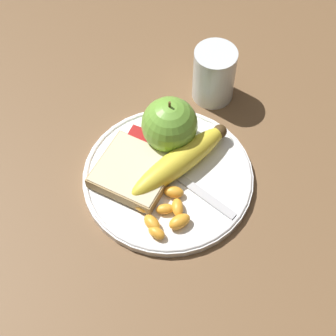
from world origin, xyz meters
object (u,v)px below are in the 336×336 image
Objects in this scene: plate at (168,177)px; fork at (175,174)px; apple at (169,125)px; banana at (181,160)px; bread_slice at (134,172)px; jam_packet at (141,142)px; juice_glass at (214,76)px.

fork is (0.01, 0.00, 0.01)m from plate.
apple is 0.06m from banana.
bread_slice is 0.05m from jam_packet.
apple reaches higher than banana.
bread_slice reaches higher than plate.
fork is at bearing -86.92° from juice_glass.
plate is 1.39× the size of fork.
juice_glass is at bearing 94.11° from banana.
bread_slice is at bearing -76.11° from jam_packet.
jam_packet reaches higher than fork.
fork is at bearing 28.66° from plate.
banana reaches higher than fork.
apple reaches higher than fork.
jam_packet is (-0.07, 0.03, 0.01)m from fork.
jam_packet is (-0.07, 0.01, -0.01)m from banana.
plate is 0.05m from bread_slice.
bread_slice is (-0.02, -0.08, -0.03)m from apple.
apple is (-0.02, -0.12, 0.01)m from juice_glass.
plate is 5.83× the size of jam_packet.
banana is at bearing -10.32° from jam_packet.
banana reaches higher than plate.
juice_glass is 2.18× the size of jam_packet.
apple reaches higher than plate.
apple is 0.52× the size of banana.
apple is at bearing -100.16° from juice_glass.
juice_glass is 1.02× the size of apple.
juice_glass is 0.52× the size of fork.
plate is 2.27× the size of bread_slice.
jam_packet is (-0.06, 0.03, 0.01)m from plate.
apple is (-0.02, 0.06, 0.05)m from plate.
fork is at bearing 24.96° from bread_slice.
fork is at bearing -22.50° from jam_packet.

